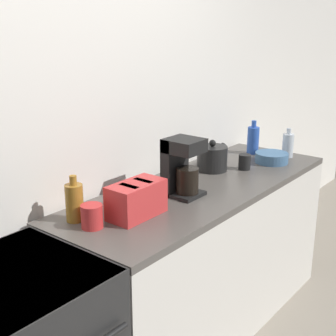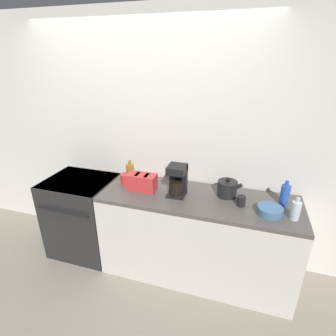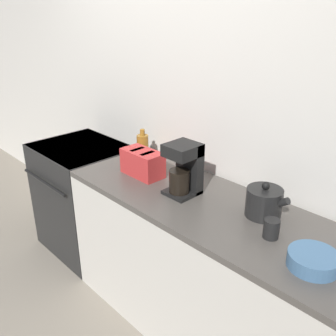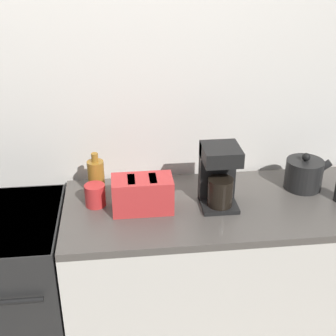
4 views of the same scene
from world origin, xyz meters
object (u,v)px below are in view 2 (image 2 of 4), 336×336
Objects in this scene: bottle_clear at (296,210)px; cup_black at (241,201)px; toaster at (142,182)px; kettle at (227,188)px; stove at (84,215)px; bottle_amber at (130,171)px; bowl at (270,210)px; bottle_blue at (285,195)px; cup_red at (125,179)px; coffee_maker at (177,179)px.

bottle_clear is 0.44m from cup_black.
kettle is at bearing 8.42° from toaster.
kettle is 0.61m from bottle_clear.
stove is 1.66m from kettle.
stove is 3.24× the size of toaster.
bottle_amber is 1.02× the size of bowl.
bowl is (1.20, -0.09, -0.05)m from toaster.
bottle_blue is (1.33, 0.12, 0.01)m from toaster.
bottle_clear is 1.64m from bottle_amber.
kettle is 1.08× the size of bottle_amber.
bottle_blue is at bearing -0.47° from kettle.
bottle_amber reaches higher than bowl.
cup_black reaches higher than bowl.
bottle_blue reaches higher than cup_red.
bowl is (0.38, -0.21, -0.04)m from kettle.
cup_red is at bearing 173.73° from bottle_clear.
bottle_blue reaches higher than stove.
stove is 9.56× the size of cup_black.
bottle_blue is at bearing 3.54° from stove.
kettle is 0.49m from coffee_maker.
bottle_clear is at bearing -74.57° from bottle_blue.
cup_black is 0.44× the size of bowl.
coffee_maker is at bearing 1.89° from toaster.
bowl is (1.43, -0.16, -0.02)m from cup_red.
cup_red is at bearing -92.24° from bottle_amber.
bottle_amber is (-0.58, 0.17, -0.07)m from coffee_maker.
bowl is at bearing -6.22° from cup_red.
stove is at bearing 177.28° from bottle_clear.
bowl is (-0.13, -0.21, -0.06)m from bottle_blue.
bottle_clear is 1.62m from cup_red.
stove is 1.26m from coffee_maker.
cup_red is (-0.22, 0.07, -0.03)m from toaster.
toaster reaches higher than cup_red.
bottle_amber is at bearing 139.56° from toaster.
toaster is (-0.83, -0.12, 0.00)m from kettle.
bottle_blue reaches higher than bottle_amber.
kettle is 1.04m from bottle_amber.
stove is at bearing 179.47° from cup_black.
kettle is 0.44m from bowl.
bottle_amber is 0.12m from cup_red.
toaster is at bearing -171.58° from kettle.
toaster is 0.96m from cup_black.
toaster is 1.29× the size of bottle_amber.
cup_black is at bearing -4.43° from cup_red.
bottle_blue is (2.08, 0.13, 0.54)m from stove.
stove is at bearing -178.84° from coffee_maker.
kettle is at bearing -3.41° from bottle_amber.
bottle_clear is (0.57, -0.23, 0.01)m from kettle.
bottle_blue is 1.08× the size of bowl.
cup_red is at bearing 174.75° from coffee_maker.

